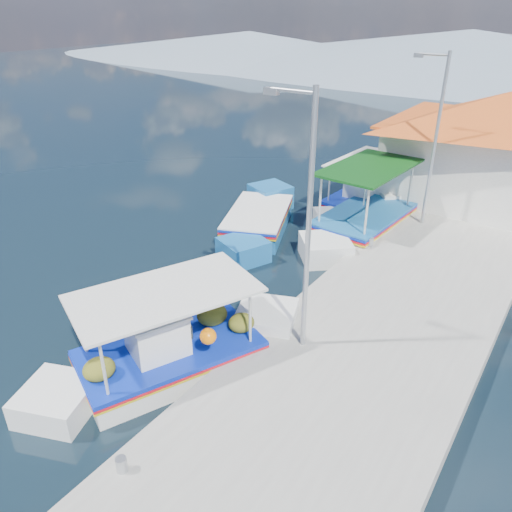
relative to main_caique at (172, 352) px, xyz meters
The scene contains 10 objects.
ground 2.24m from the main_caique, behind, with size 160.00×160.00×0.00m, color black.
quay 7.08m from the main_caique, 58.33° to the left, with size 5.00×44.00×0.50m, color #99978F.
bollards 5.52m from the main_caique, 72.97° to the left, with size 0.20×17.20×0.30m.
main_caique is the anchor object (origin of this frame).
caique_green_canopy 10.02m from the main_caique, 86.77° to the left, with size 2.70×7.83×2.93m.
caique_blue_hull 8.41m from the main_caique, 109.64° to the left, with size 3.80×6.51×1.25m.
caique_far 12.25m from the main_caique, 92.11° to the left, with size 2.31×6.89×2.42m.
harbor_building 15.72m from the main_caique, 75.05° to the left, with size 10.49×10.49×4.40m.
lamp_post_near 4.58m from the main_caique, 41.03° to the left, with size 1.21×0.14×6.00m.
lamp_post_far 11.76m from the main_caique, 78.10° to the left, with size 1.21×0.14×6.00m.
Camera 1 is at (9.20, -6.67, 7.89)m, focal length 34.87 mm.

